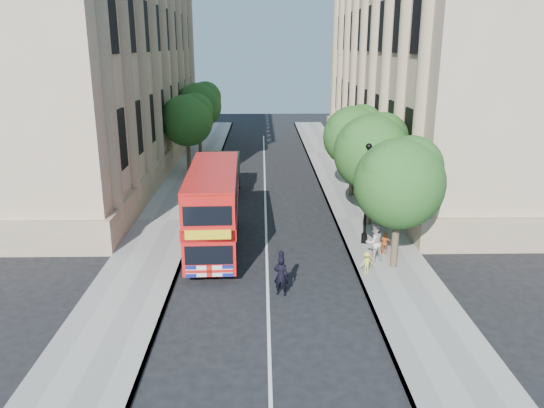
{
  "coord_description": "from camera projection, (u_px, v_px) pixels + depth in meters",
  "views": [
    {
      "loc": [
        -0.22,
        -19.34,
        9.87
      ],
      "look_at": [
        0.28,
        5.76,
        2.3
      ],
      "focal_mm": 35.0,
      "sensor_mm": 36.0,
      "label": 1
    }
  ],
  "objects": [
    {
      "name": "child_a",
      "position": [
        385.0,
        243.0,
        25.59
      ],
      "size": [
        0.66,
        0.34,
        1.08
      ],
      "primitive_type": "imported",
      "rotation": [
        0.0,
        0.0,
        3.02
      ],
      "color": "orange",
      "rests_on": "pavement_right"
    },
    {
      "name": "tree_left_far",
      "position": [
        188.0,
        117.0,
        41.06
      ],
      "size": [
        4.0,
        4.0,
        6.3
      ],
      "color": "#473828",
      "rests_on": "ground"
    },
    {
      "name": "child_b",
      "position": [
        366.0,
        262.0,
        23.45
      ],
      "size": [
        0.73,
        0.56,
        1.0
      ],
      "primitive_type": "imported",
      "rotation": [
        0.0,
        0.0,
        3.48
      ],
      "color": "#CFC746",
      "rests_on": "pavement_right"
    },
    {
      "name": "ground",
      "position": [
        268.0,
        300.0,
        21.37
      ],
      "size": [
        120.0,
        120.0,
        0.0
      ],
      "primitive_type": "plane",
      "color": "black",
      "rests_on": "ground"
    },
    {
      "name": "pavement_left",
      "position": [
        167.0,
        220.0,
        30.81
      ],
      "size": [
        3.5,
        80.0,
        0.12
      ],
      "primitive_type": "cube",
      "color": "gray",
      "rests_on": "ground"
    },
    {
      "name": "box_van",
      "position": [
        225.0,
        176.0,
        36.02
      ],
      "size": [
        1.9,
        4.57,
        2.61
      ],
      "rotation": [
        0.0,
        0.0,
        -0.01
      ],
      "color": "black",
      "rests_on": "ground"
    },
    {
      "name": "tree_left_back",
      "position": [
        199.0,
        103.0,
        48.64
      ],
      "size": [
        4.2,
        4.2,
        6.65
      ],
      "color": "#473828",
      "rests_on": "ground"
    },
    {
      "name": "woman_pedestrian",
      "position": [
        374.0,
        242.0,
        24.67
      ],
      "size": [
        1.08,
        0.96,
        1.84
      ],
      "primitive_type": "imported",
      "rotation": [
        0.0,
        0.0,
        3.48
      ],
      "color": "beige",
      "rests_on": "pavement_right"
    },
    {
      "name": "building_right",
      "position": [
        438.0,
        56.0,
        42.0
      ],
      "size": [
        12.0,
        38.0,
        18.0
      ],
      "primitive_type": "cube",
      "color": "tan",
      "rests_on": "ground"
    },
    {
      "name": "tree_right_mid",
      "position": [
        373.0,
        148.0,
        28.84
      ],
      "size": [
        4.2,
        4.2,
        6.37
      ],
      "color": "#473828",
      "rests_on": "ground"
    },
    {
      "name": "double_decker_bus",
      "position": [
        214.0,
        207.0,
        26.09
      ],
      "size": [
        2.59,
        8.76,
        4.01
      ],
      "rotation": [
        0.0,
        0.0,
        0.03
      ],
      "color": "red",
      "rests_on": "ground"
    },
    {
      "name": "police_constable",
      "position": [
        281.0,
        276.0,
        21.56
      ],
      "size": [
        0.7,
        0.56,
        1.68
      ],
      "primitive_type": "imported",
      "rotation": [
        0.0,
        0.0,
        2.85
      ],
      "color": "black",
      "rests_on": "ground"
    },
    {
      "name": "tree_right_near",
      "position": [
        400.0,
        179.0,
        23.15
      ],
      "size": [
        4.0,
        4.0,
        6.08
      ],
      "color": "#473828",
      "rests_on": "ground"
    },
    {
      "name": "pavement_right",
      "position": [
        364.0,
        219.0,
        31.03
      ],
      "size": [
        3.5,
        80.0,
        0.12
      ],
      "primitive_type": "cube",
      "color": "gray",
      "rests_on": "ground"
    },
    {
      "name": "lamp_post",
      "position": [
        366.0,
        198.0,
        26.48
      ],
      "size": [
        0.32,
        0.32,
        5.16
      ],
      "color": "black",
      "rests_on": "pavement_right"
    },
    {
      "name": "tree_right_far",
      "position": [
        354.0,
        133.0,
        34.62
      ],
      "size": [
        4.0,
        4.0,
        6.15
      ],
      "color": "#473828",
      "rests_on": "ground"
    },
    {
      "name": "building_left",
      "position": [
        88.0,
        56.0,
        41.48
      ],
      "size": [
        12.0,
        38.0,
        18.0
      ],
      "primitive_type": "cube",
      "color": "tan",
      "rests_on": "ground"
    }
  ]
}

